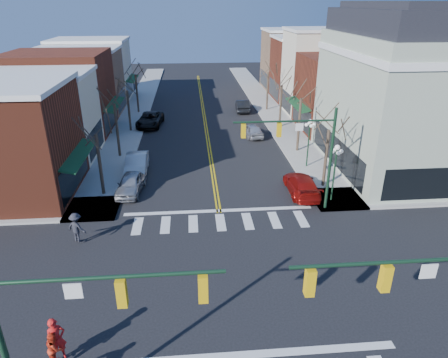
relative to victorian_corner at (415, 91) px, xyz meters
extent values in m
plane|color=black|center=(-16.50, -14.50, -6.66)|extent=(160.00, 160.00, 0.00)
cube|color=#9E9B93|center=(-25.25, 5.50, -6.58)|extent=(3.50, 70.00, 0.15)
cube|color=#9E9B93|center=(-7.75, 5.50, -6.58)|extent=(3.50, 70.00, 0.15)
cube|color=beige|center=(-32.00, 5.00, -2.91)|extent=(10.00, 7.00, 7.50)
cube|color=maroon|center=(-32.00, 13.00, -2.41)|extent=(10.00, 9.00, 8.50)
cube|color=#987253|center=(-32.00, 21.25, -2.76)|extent=(10.00, 7.50, 7.80)
cube|color=beige|center=(-32.00, 29.00, -2.56)|extent=(10.00, 8.00, 8.20)
cube|color=maroon|center=(-1.00, 11.25, -2.66)|extent=(10.00, 8.50, 8.00)
cube|color=beige|center=(-1.00, 19.00, -1.66)|extent=(10.00, 7.00, 10.00)
cube|color=maroon|center=(-1.00, 26.50, -2.41)|extent=(10.00, 8.00, 8.50)
cube|color=#987253|center=(-1.00, 34.50, -2.16)|extent=(10.00, 8.00, 9.00)
cube|color=#A1AD96|center=(0.00, 0.00, -1.16)|extent=(12.00, 14.00, 11.00)
cube|color=white|center=(0.00, 0.00, 2.94)|extent=(12.25, 14.25, 0.50)
cube|color=black|center=(0.00, 0.00, 5.24)|extent=(11.40, 13.40, 1.80)
cube|color=black|center=(0.00, 0.00, 6.34)|extent=(9.80, 11.80, 0.60)
cylinder|color=#14331E|center=(-20.65, -21.90, -0.26)|extent=(6.50, 0.12, 0.12)
cube|color=gold|center=(-20.33, -21.90, -0.81)|extent=(0.28, 0.28, 0.90)
cube|color=gold|center=(-18.05, -21.90, -0.81)|extent=(0.28, 0.28, 0.90)
cylinder|color=#14331E|center=(-12.35, -21.90, -0.26)|extent=(6.50, 0.12, 0.12)
cube|color=gold|center=(-12.68, -21.90, -0.81)|extent=(0.28, 0.28, 0.90)
cube|color=gold|center=(-14.95, -21.90, -0.81)|extent=(0.28, 0.28, 0.90)
cylinder|color=#14331E|center=(-9.10, -7.10, -3.06)|extent=(0.20, 0.20, 7.20)
cylinder|color=#14331E|center=(-12.35, -7.10, -0.26)|extent=(6.50, 0.12, 0.12)
cube|color=gold|center=(-12.68, -7.10, -0.81)|extent=(0.28, 0.28, 0.90)
cube|color=gold|center=(-14.95, -7.10, -0.81)|extent=(0.28, 0.28, 0.90)
cylinder|color=#14331E|center=(-8.30, -6.00, -4.66)|extent=(0.12, 0.12, 4.00)
sphere|color=white|center=(-8.30, -6.00, -2.51)|extent=(0.36, 0.36, 0.36)
cylinder|color=#14331E|center=(-8.30, 0.50, -4.66)|extent=(0.12, 0.12, 4.00)
sphere|color=white|center=(-8.30, 0.50, -2.51)|extent=(0.36, 0.36, 0.36)
cylinder|color=#382B21|center=(-24.90, -3.50, -4.28)|extent=(0.24, 0.24, 4.76)
cylinder|color=#382B21|center=(-24.90, 4.50, -4.14)|extent=(0.24, 0.24, 5.04)
cylinder|color=#382B21|center=(-24.90, 12.50, -4.38)|extent=(0.24, 0.24, 4.55)
cylinder|color=#382B21|center=(-24.90, 20.50, -4.21)|extent=(0.24, 0.24, 4.90)
cylinder|color=#382B21|center=(-8.10, -3.50, -4.35)|extent=(0.24, 0.24, 4.62)
cylinder|color=#382B21|center=(-8.10, 4.50, -4.07)|extent=(0.24, 0.24, 5.18)
cylinder|color=#382B21|center=(-8.10, 12.50, -4.24)|extent=(0.24, 0.24, 4.83)
cylinder|color=#382B21|center=(-8.10, 20.50, -4.17)|extent=(0.24, 0.24, 4.97)
imported|color=#A8A9AD|center=(-22.90, -3.18, -5.93)|extent=(2.16, 4.41, 1.45)
imported|color=silver|center=(-22.87, 0.51, -5.86)|extent=(1.77, 4.86, 1.59)
imported|color=black|center=(-22.90, 14.44, -5.89)|extent=(3.15, 5.78, 1.54)
imported|color=maroon|center=(-10.10, -4.49, -5.93)|extent=(2.09, 5.01, 1.44)
imported|color=silver|center=(-11.70, 9.56, -5.97)|extent=(2.15, 4.24, 1.38)
imported|color=black|center=(-11.39, 20.26, -5.90)|extent=(1.80, 4.64, 1.51)
imported|color=red|center=(-23.80, -18.72, -5.53)|extent=(0.85, 0.77, 1.95)
imported|color=red|center=(-23.84, -18.95, -5.74)|extent=(0.74, 0.86, 1.52)
imported|color=#212229|center=(-25.17, -9.99, -5.58)|extent=(1.38, 1.14, 1.86)
camera|label=1|loc=(-18.24, -30.98, 6.65)|focal=32.00mm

